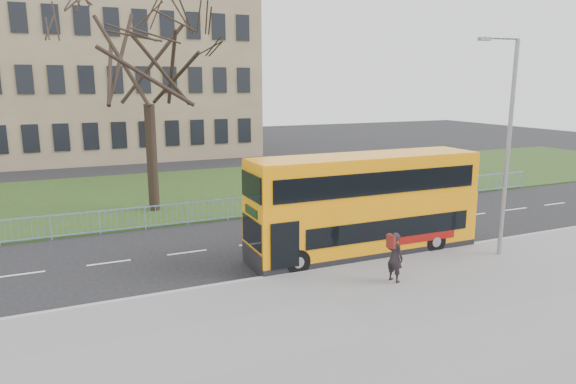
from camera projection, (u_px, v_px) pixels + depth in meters
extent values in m
plane|color=black|center=(280.00, 261.00, 19.63)|extent=(120.00, 120.00, 0.00)
cube|color=slate|center=(380.00, 338.00, 13.59)|extent=(80.00, 10.50, 0.12)
cube|color=gray|center=(297.00, 273.00, 18.23)|extent=(80.00, 0.20, 0.14)
cube|color=#1F3714|center=(191.00, 191.00, 32.41)|extent=(80.00, 15.40, 0.08)
cube|color=#837053|center=(82.00, 80.00, 47.49)|extent=(30.00, 15.00, 14.00)
cube|color=#FD980A|center=(364.00, 225.00, 20.30)|extent=(9.39, 2.31, 1.74)
cube|color=#FD980A|center=(365.00, 200.00, 20.09)|extent=(9.39, 2.31, 0.30)
cube|color=#FD980A|center=(365.00, 176.00, 19.89)|extent=(9.35, 2.27, 1.56)
cube|color=black|center=(392.00, 229.00, 19.48)|extent=(7.23, 0.10, 0.76)
cube|color=black|center=(381.00, 183.00, 18.92)|extent=(8.62, 0.11, 0.85)
cylinder|color=black|center=(297.00, 262.00, 18.24)|extent=(0.93, 0.26, 0.93)
cylinder|color=black|center=(435.00, 241.00, 20.60)|extent=(0.93, 0.26, 0.93)
imported|color=black|center=(395.00, 257.00, 17.18)|extent=(0.56, 0.71, 1.71)
cylinder|color=gray|center=(508.00, 151.00, 19.30)|extent=(0.16, 0.16, 8.14)
cylinder|color=gray|center=(502.00, 38.00, 18.25)|extent=(1.43, 0.26, 0.10)
cube|color=gray|center=(485.00, 39.00, 18.05)|extent=(0.48, 0.23, 0.12)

